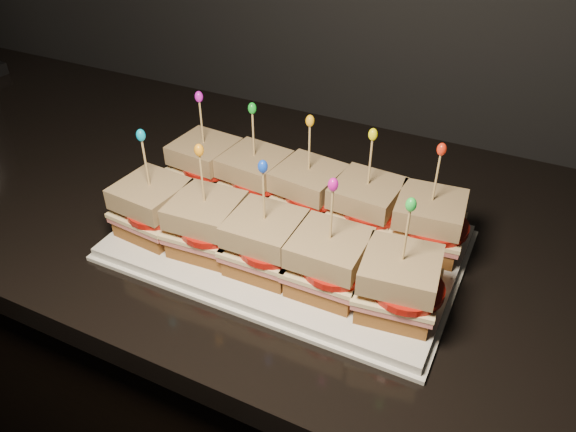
% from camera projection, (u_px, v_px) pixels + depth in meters
% --- Properties ---
extents(cabinet, '(2.45, 0.64, 0.87)m').
position_uv_depth(cabinet, '(267.00, 387.00, 1.17)').
color(cabinet, black).
rests_on(cabinet, ground).
extents(granite_slab, '(2.49, 0.68, 0.04)m').
position_uv_depth(granite_slab, '(261.00, 211.00, 0.91)').
color(granite_slab, black).
rests_on(granite_slab, cabinet).
extents(platter, '(0.46, 0.29, 0.02)m').
position_uv_depth(platter, '(288.00, 242.00, 0.79)').
color(platter, silver).
rests_on(platter, granite_slab).
extents(platter_rim, '(0.47, 0.30, 0.01)m').
position_uv_depth(platter_rim, '(288.00, 246.00, 0.80)').
color(platter_rim, silver).
rests_on(platter_rim, granite_slab).
extents(sandwich_0_bread_bot, '(0.09, 0.09, 0.02)m').
position_uv_depth(sandwich_0_bread_bot, '(207.00, 178.00, 0.89)').
color(sandwich_0_bread_bot, brown).
rests_on(sandwich_0_bread_bot, platter).
extents(sandwich_0_ham, '(0.10, 0.10, 0.01)m').
position_uv_depth(sandwich_0_ham, '(206.00, 170.00, 0.89)').
color(sandwich_0_ham, '#C1595B').
rests_on(sandwich_0_ham, sandwich_0_bread_bot).
extents(sandwich_0_cheese, '(0.10, 0.10, 0.01)m').
position_uv_depth(sandwich_0_cheese, '(206.00, 166.00, 0.88)').
color(sandwich_0_cheese, beige).
rests_on(sandwich_0_cheese, sandwich_0_ham).
extents(sandwich_0_tomato, '(0.08, 0.08, 0.01)m').
position_uv_depth(sandwich_0_tomato, '(210.00, 165.00, 0.87)').
color(sandwich_0_tomato, '#AC130B').
rests_on(sandwich_0_tomato, sandwich_0_cheese).
extents(sandwich_0_bread_top, '(0.09, 0.09, 0.03)m').
position_uv_depth(sandwich_0_bread_top, '(204.00, 151.00, 0.87)').
color(sandwich_0_bread_top, '#532F0F').
rests_on(sandwich_0_bread_top, sandwich_0_tomato).
extents(sandwich_0_pick, '(0.00, 0.00, 0.09)m').
position_uv_depth(sandwich_0_pick, '(202.00, 125.00, 0.84)').
color(sandwich_0_pick, tan).
rests_on(sandwich_0_pick, sandwich_0_bread_top).
extents(sandwich_0_frill, '(0.01, 0.01, 0.02)m').
position_uv_depth(sandwich_0_frill, '(199.00, 97.00, 0.81)').
color(sandwich_0_frill, '#C712C7').
rests_on(sandwich_0_frill, sandwich_0_pick).
extents(sandwich_1_bread_bot, '(0.09, 0.09, 0.02)m').
position_uv_depth(sandwich_1_bread_bot, '(256.00, 192.00, 0.86)').
color(sandwich_1_bread_bot, brown).
rests_on(sandwich_1_bread_bot, platter).
extents(sandwich_1_ham, '(0.10, 0.10, 0.01)m').
position_uv_depth(sandwich_1_ham, '(255.00, 183.00, 0.85)').
color(sandwich_1_ham, '#C1595B').
rests_on(sandwich_1_ham, sandwich_1_bread_bot).
extents(sandwich_1_cheese, '(0.10, 0.10, 0.01)m').
position_uv_depth(sandwich_1_cheese, '(255.00, 179.00, 0.85)').
color(sandwich_1_cheese, beige).
rests_on(sandwich_1_cheese, sandwich_1_ham).
extents(sandwich_1_tomato, '(0.08, 0.08, 0.01)m').
position_uv_depth(sandwich_1_tomato, '(260.00, 179.00, 0.84)').
color(sandwich_1_tomato, '#AC130B').
rests_on(sandwich_1_tomato, sandwich_1_cheese).
extents(sandwich_1_bread_top, '(0.09, 0.09, 0.03)m').
position_uv_depth(sandwich_1_bread_top, '(254.00, 164.00, 0.83)').
color(sandwich_1_bread_top, '#532F0F').
rests_on(sandwich_1_bread_top, sandwich_1_tomato).
extents(sandwich_1_pick, '(0.00, 0.00, 0.09)m').
position_uv_depth(sandwich_1_pick, '(253.00, 137.00, 0.81)').
color(sandwich_1_pick, tan).
rests_on(sandwich_1_pick, sandwich_1_bread_top).
extents(sandwich_1_frill, '(0.01, 0.01, 0.02)m').
position_uv_depth(sandwich_1_frill, '(252.00, 108.00, 0.78)').
color(sandwich_1_frill, '#10AA24').
rests_on(sandwich_1_frill, sandwich_1_pick).
extents(sandwich_2_bread_bot, '(0.09, 0.09, 0.02)m').
position_uv_depth(sandwich_2_bread_bot, '(308.00, 206.00, 0.83)').
color(sandwich_2_bread_bot, brown).
rests_on(sandwich_2_bread_bot, platter).
extents(sandwich_2_ham, '(0.10, 0.10, 0.01)m').
position_uv_depth(sandwich_2_ham, '(308.00, 197.00, 0.82)').
color(sandwich_2_ham, '#C1595B').
rests_on(sandwich_2_ham, sandwich_2_bread_bot).
extents(sandwich_2_cheese, '(0.11, 0.10, 0.01)m').
position_uv_depth(sandwich_2_cheese, '(308.00, 193.00, 0.82)').
color(sandwich_2_cheese, beige).
rests_on(sandwich_2_cheese, sandwich_2_ham).
extents(sandwich_2_tomato, '(0.08, 0.08, 0.01)m').
position_uv_depth(sandwich_2_tomato, '(314.00, 193.00, 0.80)').
color(sandwich_2_tomato, '#AC130B').
rests_on(sandwich_2_tomato, sandwich_2_cheese).
extents(sandwich_2_bread_top, '(0.10, 0.10, 0.03)m').
position_uv_depth(sandwich_2_bread_top, '(309.00, 178.00, 0.80)').
color(sandwich_2_bread_top, '#532F0F').
rests_on(sandwich_2_bread_top, sandwich_2_tomato).
extents(sandwich_2_pick, '(0.00, 0.00, 0.09)m').
position_uv_depth(sandwich_2_pick, '(309.00, 150.00, 0.78)').
color(sandwich_2_pick, tan).
rests_on(sandwich_2_pick, sandwich_2_bread_top).
extents(sandwich_2_frill, '(0.01, 0.01, 0.02)m').
position_uv_depth(sandwich_2_frill, '(310.00, 121.00, 0.75)').
color(sandwich_2_frill, '#ECA314').
rests_on(sandwich_2_frill, sandwich_2_pick).
extents(sandwich_3_bread_bot, '(0.09, 0.09, 0.02)m').
position_uv_depth(sandwich_3_bread_bot, '(364.00, 222.00, 0.80)').
color(sandwich_3_bread_bot, brown).
rests_on(sandwich_3_bread_bot, platter).
extents(sandwich_3_ham, '(0.10, 0.10, 0.01)m').
position_uv_depth(sandwich_3_ham, '(365.00, 213.00, 0.79)').
color(sandwich_3_ham, '#C1595B').
rests_on(sandwich_3_ham, sandwich_3_bread_bot).
extents(sandwich_3_cheese, '(0.10, 0.10, 0.01)m').
position_uv_depth(sandwich_3_cheese, '(366.00, 209.00, 0.79)').
color(sandwich_3_cheese, beige).
rests_on(sandwich_3_cheese, sandwich_3_ham).
extents(sandwich_3_tomato, '(0.08, 0.08, 0.01)m').
position_uv_depth(sandwich_3_tomato, '(373.00, 209.00, 0.77)').
color(sandwich_3_tomato, '#AC130B').
rests_on(sandwich_3_tomato, sandwich_3_cheese).
extents(sandwich_3_bread_top, '(0.09, 0.09, 0.03)m').
position_uv_depth(sandwich_3_bread_top, '(367.00, 193.00, 0.77)').
color(sandwich_3_bread_top, '#532F0F').
rests_on(sandwich_3_bread_top, sandwich_3_tomato).
extents(sandwich_3_pick, '(0.00, 0.00, 0.09)m').
position_uv_depth(sandwich_3_pick, '(370.00, 165.00, 0.74)').
color(sandwich_3_pick, tan).
rests_on(sandwich_3_pick, sandwich_3_bread_top).
extents(sandwich_3_frill, '(0.01, 0.01, 0.02)m').
position_uv_depth(sandwich_3_frill, '(373.00, 134.00, 0.72)').
color(sandwich_3_frill, '#EEE90A').
rests_on(sandwich_3_frill, sandwich_3_pick).
extents(sandwich_4_bread_bot, '(0.09, 0.09, 0.02)m').
position_uv_depth(sandwich_4_bread_bot, '(425.00, 239.00, 0.77)').
color(sandwich_4_bread_bot, brown).
rests_on(sandwich_4_bread_bot, platter).
extents(sandwich_4_ham, '(0.10, 0.10, 0.01)m').
position_uv_depth(sandwich_4_ham, '(427.00, 230.00, 0.76)').
color(sandwich_4_ham, '#C1595B').
rests_on(sandwich_4_ham, sandwich_4_bread_bot).
extents(sandwich_4_cheese, '(0.10, 0.10, 0.01)m').
position_uv_depth(sandwich_4_cheese, '(428.00, 225.00, 0.75)').
color(sandwich_4_cheese, beige).
rests_on(sandwich_4_cheese, sandwich_4_ham).
extents(sandwich_4_tomato, '(0.08, 0.08, 0.01)m').
position_uv_depth(sandwich_4_tomato, '(436.00, 226.00, 0.74)').
color(sandwich_4_tomato, '#AC130B').
rests_on(sandwich_4_tomato, sandwich_4_cheese).
extents(sandwich_4_bread_top, '(0.09, 0.09, 0.03)m').
position_uv_depth(sandwich_4_bread_top, '(431.00, 209.00, 0.74)').
color(sandwich_4_bread_top, '#532F0F').
rests_on(sandwich_4_bread_top, sandwich_4_tomato).
extents(sandwich_4_pick, '(0.00, 0.00, 0.09)m').
position_uv_depth(sandwich_4_pick, '(436.00, 180.00, 0.71)').
color(sandwich_4_pick, tan).
rests_on(sandwich_4_pick, sandwich_4_bread_top).
extents(sandwich_4_frill, '(0.01, 0.01, 0.02)m').
position_uv_depth(sandwich_4_frill, '(442.00, 149.00, 0.69)').
color(sandwich_4_frill, red).
rests_on(sandwich_4_frill, sandwich_4_pick).
extents(sandwich_5_bread_bot, '(0.09, 0.09, 0.02)m').
position_uv_depth(sandwich_5_bread_bot, '(156.00, 223.00, 0.80)').
color(sandwich_5_bread_bot, brown).
rests_on(sandwich_5_bread_bot, platter).
extents(sandwich_5_ham, '(0.10, 0.10, 0.01)m').
position_uv_depth(sandwich_5_ham, '(154.00, 214.00, 0.79)').
color(sandwich_5_ham, '#C1595B').
rests_on(sandwich_5_ham, sandwich_5_bread_bot).
extents(sandwich_5_cheese, '(0.10, 0.10, 0.01)m').
position_uv_depth(sandwich_5_cheese, '(154.00, 210.00, 0.78)').
color(sandwich_5_cheese, beige).
rests_on(sandwich_5_cheese, sandwich_5_ham).
extents(sandwich_5_tomato, '(0.08, 0.08, 0.01)m').
position_uv_depth(sandwich_5_tomato, '(157.00, 210.00, 0.77)').
color(sandwich_5_tomato, '#AC130B').
rests_on(sandwich_5_tomato, sandwich_5_cheese).
extents(sandwich_5_bread_top, '(0.09, 0.09, 0.03)m').
position_uv_depth(sandwich_5_bread_top, '(151.00, 194.00, 0.77)').
color(sandwich_5_bread_top, '#532F0F').
rests_on(sandwich_5_bread_top, sandwich_5_tomato).
extents(sandwich_5_pick, '(0.00, 0.00, 0.09)m').
position_uv_depth(sandwich_5_pick, '(146.00, 166.00, 0.74)').
color(sandwich_5_pick, tan).
rests_on(sandwich_5_pick, sandwich_5_bread_top).
extents(sandwich_5_frill, '(0.01, 0.01, 0.02)m').
position_uv_depth(sandwich_5_frill, '(141.00, 135.00, 0.72)').
color(sandwich_5_frill, '#0399C5').
rests_on(sandwich_5_frill, sandwich_5_pick).
extents(sandwich_6_bread_bot, '(0.09, 0.09, 0.02)m').
position_uv_depth(sandwich_6_bread_bot, '(208.00, 240.00, 0.77)').
color(sandwich_6_bread_bot, brown).
rests_on(sandwich_6_bread_bot, platter).
extents(sandwich_6_ham, '(0.10, 0.10, 0.01)m').
position_uv_depth(sandwich_6_ham, '(207.00, 231.00, 0.76)').
color(sandwich_6_ham, '#C1595B').
rests_on(sandwich_6_ham, sandwich_6_bread_bot).
extents(sandwich_6_cheese, '(0.10, 0.10, 0.01)m').
position_uv_depth(sandwich_6_cheese, '(207.00, 226.00, 0.75)').
color(sandwich_6_cheese, beige).
rests_on(sandwich_6_cheese, sandwich_6_ham).
extents(sandwich_6_tomato, '(0.08, 0.08, 0.01)m').
position_uv_depth(sandwich_6_tomato, '(212.00, 227.00, 0.74)').
color(sandwich_6_tomato, '#AC130B').
rests_on(sandwich_6_tomato, sandwich_6_cheese).
extents(sandwich_6_bread_top, '(0.09, 0.09, 0.03)m').
position_uv_depth(sandwich_6_bread_top, '(205.00, 210.00, 0.74)').
color(sandwich_6_bread_top, '#532F0F').
rests_on(sandwich_6_bread_top, sandwich_6_tomato).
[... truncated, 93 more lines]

